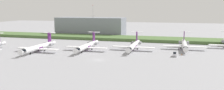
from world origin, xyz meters
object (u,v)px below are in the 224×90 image
Objects in this scene: regional_jet_third at (87,46)px; regional_jet_fifth at (184,45)px; safety_cone_front_marker at (176,54)px; regional_jet_second at (39,47)px; regional_jet_fourth at (134,45)px; baggage_tug at (175,54)px; antenna_mast at (93,23)px; safety_cone_mid_marker at (182,54)px.

regional_jet_fifth is at bearing 18.56° from regional_jet_third.
safety_cone_front_marker is (-4.67, -17.08, -2.26)m from regional_jet_fifth.
regional_jet_second and regional_jet_fourth have the same top height.
baggage_tug is 4.53m from safety_cone_front_marker.
regional_jet_second is 1.00× the size of regional_jet_third.
regional_jet_fourth is 9.69× the size of baggage_tug.
regional_jet_third is at bearing -73.07° from antenna_mast.
safety_cone_front_marker is (45.94, -0.08, -2.26)m from regional_jet_third.
regional_jet_fifth is 81.35m from antenna_mast.
safety_cone_front_marker is (68.83, 9.93, -2.26)m from regional_jet_second.
safety_cone_front_marker is at bearing -43.00° from antenna_mast.
regional_jet_second is 68.56m from baggage_tug.
antenna_mast reaches higher than regional_jet_second.
regional_jet_fourth is 26.01m from safety_cone_mid_marker.
regional_jet_fourth is at bearing 163.83° from safety_cone_mid_marker.
antenna_mast is at bearing 86.13° from regional_jet_second.
regional_jet_third is 1.00× the size of regional_jet_fifth.
regional_jet_fourth is 28.31m from regional_jet_fifth.
safety_cone_front_marker is at bearing -105.31° from regional_jet_fifth.
regional_jet_fifth is at bearing 19.43° from regional_jet_fourth.
baggage_tug is (21.51, -12.10, -1.53)m from regional_jet_fourth.
safety_cone_mid_marker is at bearing 8.86° from safety_cone_front_marker.
antenna_mast is at bearing 138.46° from safety_cone_mid_marker.
antenna_mast is at bearing 137.00° from safety_cone_front_marker.
antenna_mast is at bearing 148.16° from regional_jet_fifth.
antenna_mast reaches higher than safety_cone_mid_marker.
regional_jet_second is at bearing -159.82° from regional_jet_fifth.
regional_jet_fifth is (26.69, 9.42, 0.00)m from regional_jet_fourth.
regional_jet_second reaches higher than baggage_tug.
antenna_mast reaches higher than regional_jet_third.
safety_cone_mid_marker is at bearing -41.54° from antenna_mast.
safety_cone_front_marker is 2.90m from safety_cone_mid_marker.
safety_cone_front_marker is at bearing 83.47° from baggage_tug.
baggage_tug is at bearing 4.60° from regional_jet_second.
antenna_mast is 88.24m from safety_cone_front_marker.
regional_jet_second is at bearing -93.87° from antenna_mast.
regional_jet_second is at bearing -156.37° from regional_jet_third.
safety_cone_mid_marker is at bearing -16.17° from regional_jet_fourth.
antenna_mast is at bearing 134.72° from baggage_tug.
regional_jet_third is at bearing 23.63° from regional_jet_second.
safety_cone_front_marker is (22.02, -7.66, -2.26)m from regional_jet_fourth.
regional_jet_second is 1.00× the size of regional_jet_fifth.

